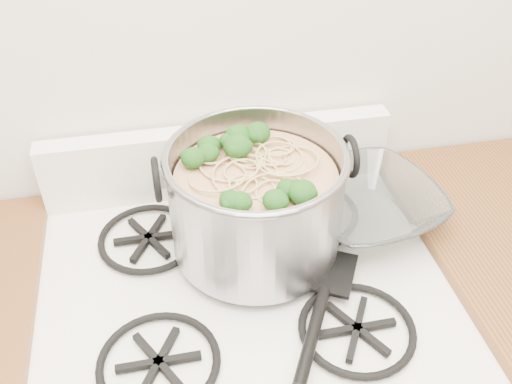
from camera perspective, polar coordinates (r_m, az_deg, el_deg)
name	(u,v)px	position (r m, az deg, el deg)	size (l,w,h in m)	color
stock_pot	(256,202)	(1.07, 0.00, -1.03)	(0.36, 0.33, 0.23)	#97969E
spatula	(330,269)	(1.08, 7.42, -7.66)	(0.29, 0.31, 0.02)	black
glass_bowl	(366,212)	(1.20, 10.93, -2.00)	(0.12, 0.12, 0.03)	white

